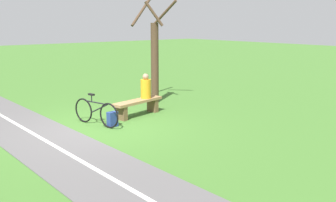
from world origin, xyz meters
The scene contains 8 objects.
ground_plane centered at (0.00, 0.00, 0.00)m, with size 80.00×80.00×0.00m, color #3D6B28.
paved_path centered at (1.51, 4.00, 0.01)m, with size 1.92×36.00×0.02m, color #565454.
path_centre_line centered at (1.51, 4.00, 0.02)m, with size 0.10×32.00×0.00m, color silver.
bench centered at (-1.62, -0.46, 0.34)m, with size 1.88×0.75×0.50m.
person_seated centered at (-1.98, -0.53, 0.83)m, with size 0.38×0.38×0.78m.
bicycle centered at (-0.08, -0.30, 0.37)m, with size 0.45×1.71×0.89m.
backpack centered at (-0.35, 0.12, 0.21)m, with size 0.29×0.24×0.42m.
tree_far_right centered at (-3.27, -1.75, 1.67)m, with size 1.40×1.20×3.81m.
Camera 1 is at (4.84, 8.89, 2.85)m, focal length 40.18 mm.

